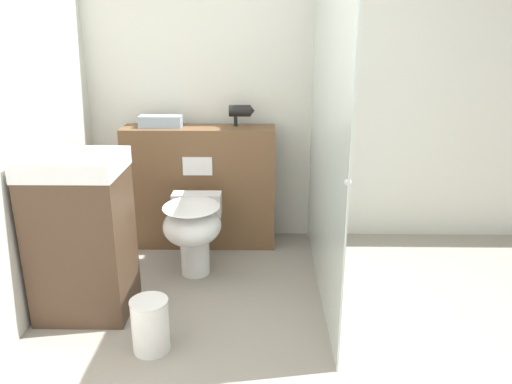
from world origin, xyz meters
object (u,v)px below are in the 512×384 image
(toilet, at_px, (193,227))
(hair_drier, at_px, (241,111))
(waste_bin, at_px, (150,325))
(sink_vanity, at_px, (82,235))

(toilet, xyz_separation_m, hair_drier, (0.31, 0.59, 0.70))
(hair_drier, xyz_separation_m, waste_bin, (-0.43, -1.45, -0.92))
(toilet, xyz_separation_m, waste_bin, (-0.12, -0.86, -0.21))
(toilet, height_order, hair_drier, hair_drier)
(waste_bin, bearing_deg, hair_drier, 73.41)
(hair_drier, relative_size, waste_bin, 0.64)
(toilet, height_order, waste_bin, toilet)
(toilet, bearing_deg, hair_drier, 62.41)
(hair_drier, distance_m, waste_bin, 1.77)
(waste_bin, bearing_deg, sink_vanity, 139.40)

